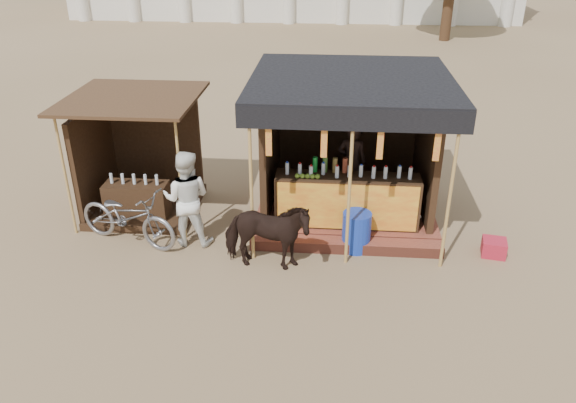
# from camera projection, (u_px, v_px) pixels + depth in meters

# --- Properties ---
(ground) EXTENTS (120.00, 120.00, 0.00)m
(ground) POSITION_uv_depth(u_px,v_px,m) (279.00, 315.00, 8.35)
(ground) COLOR #846B4C
(ground) RESTS_ON ground
(main_stall) EXTENTS (3.60, 3.61, 2.78)m
(main_stall) POSITION_uv_depth(u_px,v_px,m) (347.00, 166.00, 10.81)
(main_stall) COLOR brown
(main_stall) RESTS_ON ground
(secondary_stall) EXTENTS (2.40, 2.40, 2.38)m
(secondary_stall) POSITION_uv_depth(u_px,v_px,m) (135.00, 170.00, 11.09)
(secondary_stall) COLOR #342113
(secondary_stall) RESTS_ON ground
(cow) EXTENTS (1.54, 0.79, 1.26)m
(cow) POSITION_uv_depth(u_px,v_px,m) (266.00, 236.00, 9.21)
(cow) COLOR black
(cow) RESTS_ON ground
(motorbike) EXTENTS (2.13, 1.33, 1.06)m
(motorbike) POSITION_uv_depth(u_px,v_px,m) (127.00, 217.00, 10.02)
(motorbike) COLOR gray
(motorbike) RESTS_ON ground
(bystander) EXTENTS (0.86, 0.67, 1.77)m
(bystander) POSITION_uv_depth(u_px,v_px,m) (187.00, 198.00, 9.87)
(bystander) COLOR white
(bystander) RESTS_ON ground
(blue_barrel) EXTENTS (0.67, 0.67, 0.72)m
(blue_barrel) POSITION_uv_depth(u_px,v_px,m) (356.00, 231.00, 9.89)
(blue_barrel) COLOR #1634A7
(blue_barrel) RESTS_ON ground
(red_crate) EXTENTS (0.46, 0.44, 0.29)m
(red_crate) POSITION_uv_depth(u_px,v_px,m) (494.00, 248.00, 9.81)
(red_crate) COLOR #A51B2D
(red_crate) RESTS_ON ground
(cooler) EXTENTS (0.76, 0.64, 0.46)m
(cooler) POSITION_uv_depth(u_px,v_px,m) (399.00, 223.00, 10.42)
(cooler) COLOR #1B7D35
(cooler) RESTS_ON ground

